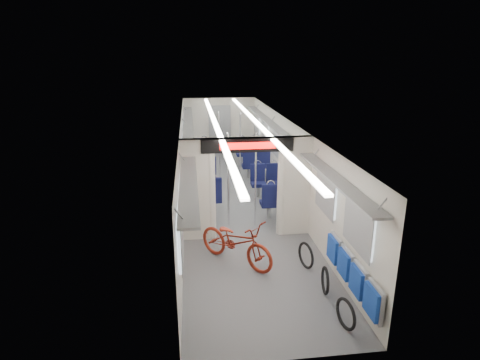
{
  "coord_description": "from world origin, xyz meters",
  "views": [
    {
      "loc": [
        -1.2,
        -10.39,
        4.04
      ],
      "look_at": [
        -0.07,
        -1.31,
        1.13
      ],
      "focal_mm": 30.0,
      "sensor_mm": 36.0,
      "label": 1
    }
  ],
  "objects": [
    {
      "name": "stanchion_near_left",
      "position": [
        -0.35,
        -1.36,
        1.15
      ],
      "size": [
        0.05,
        0.05,
        2.3
      ],
      "primitive_type": "cylinder",
      "color": "silver",
      "rests_on": "ground"
    },
    {
      "name": "stanchion_far_left",
      "position": [
        -0.3,
        2.1,
        1.15
      ],
      "size": [
        0.04,
        0.04,
        2.3
      ],
      "primitive_type": "cylinder",
      "color": "silver",
      "rests_on": "ground"
    },
    {
      "name": "stanchion_far_right",
      "position": [
        0.31,
        1.64,
        1.15
      ],
      "size": [
        0.04,
        0.04,
        2.3
      ],
      "primitive_type": "cylinder",
      "color": "silver",
      "rests_on": "ground"
    },
    {
      "name": "bike_hoop_a",
      "position": [
        1.04,
        -5.45,
        0.23
      ],
      "size": [
        0.16,
        0.5,
        0.51
      ],
      "primitive_type": "torus",
      "rotation": [
        1.57,
        0.0,
        1.79
      ],
      "color": "black",
      "rests_on": "ground"
    },
    {
      "name": "seat_bay_far_right",
      "position": [
        0.93,
        3.27,
        0.54
      ],
      "size": [
        0.91,
        2.07,
        1.1
      ],
      "color": "#0C1038",
      "rests_on": "ground"
    },
    {
      "name": "seat_bay_far_left",
      "position": [
        -0.94,
        3.54,
        0.53
      ],
      "size": [
        0.89,
        1.97,
        1.07
      ],
      "color": "#0C1038",
      "rests_on": "ground"
    },
    {
      "name": "carriage",
      "position": [
        0.0,
        -0.27,
        1.5
      ],
      "size": [
        12.0,
        12.02,
        2.31
      ],
      "color": "#515456",
      "rests_on": "ground"
    },
    {
      "name": "stanchion_near_right",
      "position": [
        0.29,
        -1.46,
        1.15
      ],
      "size": [
        0.04,
        0.04,
        2.3
      ],
      "primitive_type": "cylinder",
      "color": "silver",
      "rests_on": "ground"
    },
    {
      "name": "bicycle",
      "position": [
        -0.39,
        -3.24,
        0.47
      ],
      "size": [
        1.69,
        1.73,
        0.94
      ],
      "primitive_type": "imported",
      "rotation": [
        0.0,
        0.0,
        0.76
      ],
      "color": "maroon",
      "rests_on": "ground"
    },
    {
      "name": "flip_bench",
      "position": [
        1.35,
        -4.82,
        0.58
      ],
      "size": [
        0.12,
        2.12,
        0.53
      ],
      "color": "gray",
      "rests_on": "carriage"
    },
    {
      "name": "bike_hoop_c",
      "position": [
        0.95,
        -3.6,
        0.24
      ],
      "size": [
        0.19,
        0.53,
        0.53
      ],
      "primitive_type": "torus",
      "rotation": [
        1.57,
        0.0,
        1.84
      ],
      "color": "black",
      "rests_on": "ground"
    },
    {
      "name": "bike_hoop_b",
      "position": [
        1.03,
        -4.5,
        0.22
      ],
      "size": [
        0.11,
        0.5,
        0.5
      ],
      "primitive_type": "torus",
      "rotation": [
        1.57,
        0.0,
        1.45
      ],
      "color": "black",
      "rests_on": "ground"
    },
    {
      "name": "seat_bay_near_right",
      "position": [
        0.93,
        -0.29,
        0.53
      ],
      "size": [
        0.89,
        1.98,
        1.07
      ],
      "color": "#0C1038",
      "rests_on": "ground"
    },
    {
      "name": "seat_bay_near_left",
      "position": [
        -0.93,
        0.32,
        0.56
      ],
      "size": [
        0.94,
        2.23,
        1.15
      ],
      "color": "#0C1038",
      "rests_on": "ground"
    }
  ]
}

